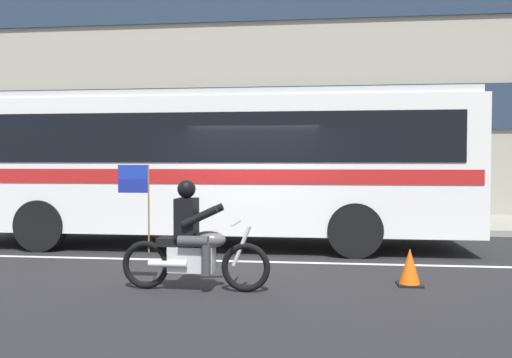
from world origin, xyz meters
TOP-DOWN VIEW (x-y plane):
  - ground_plane at (0.00, 0.00)m, footprint 60.00×60.00m
  - sidewalk_curb at (0.00, 5.10)m, footprint 28.00×3.80m
  - lane_center_stripe at (0.00, -0.60)m, footprint 26.60×0.14m
  - office_building_facade at (0.00, 7.39)m, footprint 28.00×0.89m
  - transit_bus at (-1.01, 1.19)m, footprint 10.70×2.63m
  - motorcycle_with_rider at (-0.51, -2.80)m, footprint 2.20×0.64m
  - fire_hydrant at (2.32, 3.73)m, footprint 0.22×0.30m
  - traffic_cone at (2.58, -2.15)m, footprint 0.36×0.36m

SIDE VIEW (x-z plane):
  - ground_plane at x=0.00m, z-range 0.00..0.00m
  - lane_center_stripe at x=0.00m, z-range 0.00..0.01m
  - sidewalk_curb at x=0.00m, z-range 0.00..0.15m
  - traffic_cone at x=2.58m, z-range -0.02..0.53m
  - fire_hydrant at x=2.32m, z-range 0.14..0.89m
  - motorcycle_with_rider at x=-0.51m, z-range -0.22..1.55m
  - transit_bus at x=-1.01m, z-range 0.27..3.49m
  - office_building_facade at x=0.00m, z-range 0.01..9.98m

